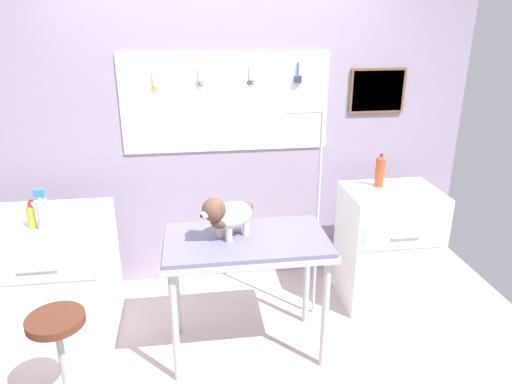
{
  "coord_description": "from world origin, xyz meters",
  "views": [
    {
      "loc": [
        -0.21,
        -2.32,
        2.12
      ],
      "look_at": [
        0.17,
        0.36,
        1.09
      ],
      "focal_mm": 32.95,
      "sensor_mm": 36.0,
      "label": 1
    }
  ],
  "objects": [
    {
      "name": "ground",
      "position": [
        0.0,
        0.0,
        -0.02
      ],
      "size": [
        4.4,
        4.0,
        0.04
      ],
      "primitive_type": "cube",
      "color": "#C0ACA8"
    },
    {
      "name": "dog",
      "position": [
        -0.02,
        0.28,
        0.98
      ],
      "size": [
        0.37,
        0.31,
        0.29
      ],
      "color": "beige",
      "rests_on": "grooming_table"
    },
    {
      "name": "conditioner_bottle",
      "position": [
        -1.21,
        0.49,
        0.95
      ],
      "size": [
        0.05,
        0.05,
        0.18
      ],
      "color": "gold",
      "rests_on": "counter_left"
    },
    {
      "name": "cabinet_right",
      "position": [
        1.24,
        0.73,
        0.45
      ],
      "size": [
        0.68,
        0.54,
        0.9
      ],
      "color": "white",
      "rests_on": "ground"
    },
    {
      "name": "grooming_arm",
      "position": [
        0.62,
        0.58,
        0.72
      ],
      "size": [
        0.3,
        0.11,
        1.54
      ],
      "color": "#B7B7BC",
      "rests_on": "ground"
    },
    {
      "name": "counter_left",
      "position": [
        -1.19,
        0.67,
        0.44
      ],
      "size": [
        0.8,
        0.58,
        0.88
      ],
      "color": "white",
      "rests_on": "ground"
    },
    {
      "name": "grooming_table",
      "position": [
        0.09,
        0.27,
        0.74
      ],
      "size": [
        1.03,
        0.59,
        0.83
      ],
      "color": "#B7B7BC",
      "rests_on": "ground"
    },
    {
      "name": "stool",
      "position": [
        -0.97,
        -0.11,
        0.49
      ],
      "size": [
        0.31,
        0.31,
        0.62
      ],
      "color": "#9E9EA3",
      "rests_on": "ground"
    },
    {
      "name": "spray_bottle_tall",
      "position": [
        -1.12,
        0.44,
        1.0
      ],
      "size": [
        0.07,
        0.07,
        0.26
      ],
      "color": "white",
      "rests_on": "counter_left"
    },
    {
      "name": "rear_wall_panel",
      "position": [
        0.01,
        1.28,
        1.16
      ],
      "size": [
        4.0,
        0.11,
        2.3
      ],
      "color": "#9B8DA6",
      "rests_on": "ground"
    },
    {
      "name": "soda_bottle",
      "position": [
        1.17,
        0.83,
        1.02
      ],
      "size": [
        0.07,
        0.07,
        0.25
      ],
      "color": "#B74925",
      "rests_on": "cabinet_right"
    }
  ]
}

